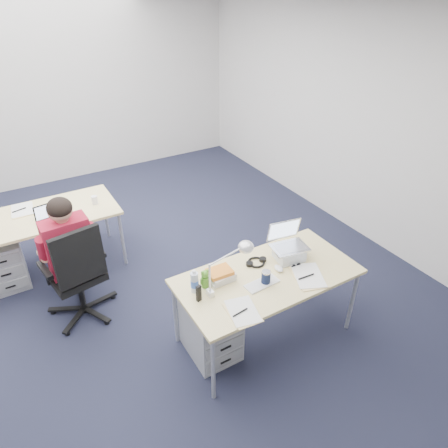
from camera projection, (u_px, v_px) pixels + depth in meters
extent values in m
plane|color=black|center=(142.00, 298.00, 4.29)|extent=(7.00, 7.00, 0.00)
cube|color=beige|center=(50.00, 95.00, 6.11)|extent=(6.00, 0.02, 2.80)
cube|color=beige|center=(363.00, 126.00, 4.85)|extent=(0.02, 7.00, 2.80)
cube|color=white|center=(98.00, 0.00, 2.81)|extent=(6.00, 7.00, 0.01)
cube|color=#D8C27C|center=(268.00, 276.00, 3.49)|extent=(1.60, 0.80, 0.03)
cylinder|color=#B7BABC|center=(213.00, 369.00, 3.10)|extent=(0.04, 0.04, 0.70)
cylinder|color=#B7BABC|center=(352.00, 301.00, 3.75)|extent=(0.04, 0.04, 0.70)
cylinder|color=#B7BABC|center=(175.00, 313.00, 3.61)|extent=(0.04, 0.04, 0.70)
cylinder|color=#B7BABC|center=(303.00, 262.00, 4.26)|extent=(0.04, 0.04, 0.70)
cube|color=#D8C27C|center=(41.00, 216.00, 4.36)|extent=(1.60, 0.80, 0.03)
cylinder|color=#B7BABC|center=(122.00, 239.00, 4.63)|extent=(0.04, 0.04, 0.70)
cylinder|color=#B7BABC|center=(105.00, 213.00, 5.14)|extent=(0.04, 0.04, 0.70)
cylinder|color=black|center=(80.00, 292.00, 3.98)|extent=(0.05, 0.05, 0.42)
cube|color=black|center=(76.00, 274.00, 3.86)|extent=(0.54, 0.54, 0.07)
cube|color=black|center=(79.00, 257.00, 3.53)|extent=(0.45, 0.13, 0.53)
cube|color=maroon|center=(69.00, 246.00, 3.70)|extent=(0.42, 0.24, 0.56)
sphere|color=tan|center=(60.00, 210.00, 3.49)|extent=(0.22, 0.22, 0.22)
cube|color=#B1B4B6|center=(211.00, 329.00, 3.55)|extent=(0.40, 0.50, 0.55)
cube|color=#B1B4B6|center=(4.00, 262.00, 4.38)|extent=(0.40, 0.50, 0.55)
cube|color=white|center=(262.00, 283.00, 3.37)|extent=(0.31, 0.14, 0.02)
ellipsoid|color=white|center=(279.00, 268.00, 3.53)|extent=(0.08, 0.11, 0.04)
cylinder|color=#121B39|center=(266.00, 277.00, 3.35)|extent=(0.08, 0.08, 0.13)
cylinder|color=silver|center=(194.00, 281.00, 3.24)|extent=(0.07, 0.07, 0.22)
cube|color=silver|center=(220.00, 275.00, 3.40)|extent=(0.27, 0.24, 0.10)
cube|color=black|center=(199.00, 293.00, 3.16)|extent=(0.05, 0.03, 0.15)
cube|color=#EED08A|center=(242.00, 312.00, 3.08)|extent=(0.26, 0.34, 0.01)
cube|color=#EED08A|center=(308.00, 277.00, 3.45)|extent=(0.34, 0.40, 0.01)
cylinder|color=white|center=(95.00, 200.00, 4.54)|extent=(0.09, 0.09, 0.10)
cube|color=white|center=(21.00, 210.00, 4.43)|extent=(0.24, 0.33, 0.01)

